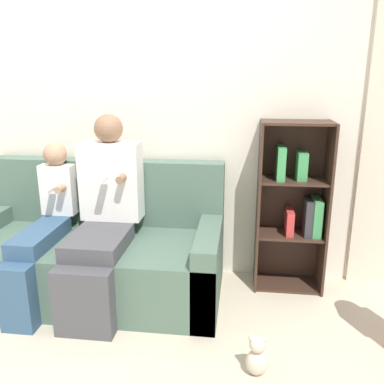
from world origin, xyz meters
The scene contains 7 objects.
ground_plane centered at (0.00, 0.00, 0.00)m, with size 14.00×14.00×0.00m, color beige.
back_wall centered at (0.00, 1.00, 1.27)m, with size 10.00×0.06×2.55m.
couch centered at (-0.13, 0.54, 0.30)m, with size 1.85×0.87×0.95m.
adult_seated centered at (-0.01, 0.45, 0.67)m, with size 0.44×0.81×1.32m.
child_seated centered at (-0.45, 0.39, 0.55)m, with size 0.25×0.84×1.10m.
bookshelf centered at (1.32, 0.84, 0.66)m, with size 0.51×0.32×1.27m.
teddy_bear centered at (1.05, -0.23, 0.11)m, with size 0.12×0.10×0.24m.
Camera 1 is at (0.93, -2.12, 1.57)m, focal length 38.00 mm.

